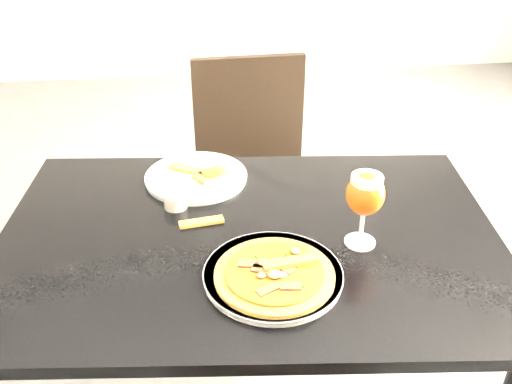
{
  "coord_description": "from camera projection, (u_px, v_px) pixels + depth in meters",
  "views": [
    {
      "loc": [
        -0.14,
        -1.34,
        1.55
      ],
      "look_at": [
        -0.01,
        -0.17,
        0.83
      ],
      "focal_mm": 40.0,
      "sensor_mm": 36.0,
      "label": 1
    }
  ],
  "objects": [
    {
      "name": "beer_glass",
      "position": [
        365.0,
        195.0,
        1.27
      ],
      "size": [
        0.09,
        0.09,
        0.18
      ],
      "color": "silver",
      "rests_on": "dining_table"
    },
    {
      "name": "chair_far",
      "position": [
        254.0,
        177.0,
        2.09
      ],
      "size": [
        0.45,
        0.45,
        0.92
      ],
      "rotation": [
        0.0,
        0.0,
        0.05
      ],
      "color": "black",
      "rests_on": "ground"
    },
    {
      "name": "ground",
      "position": [
        252.0,
        372.0,
        1.96
      ],
      "size": [
        6.0,
        6.0,
        0.0
      ],
      "primitive_type": "plane",
      "color": "#5A5A5D",
      "rests_on": "ground"
    },
    {
      "name": "pizza",
      "position": [
        275.0,
        274.0,
        1.2
      ],
      "size": [
        0.26,
        0.26,
        0.03
      ],
      "rotation": [
        0.0,
        0.0,
        -0.17
      ],
      "color": "#A06A26",
      "rests_on": "plate_main"
    },
    {
      "name": "plate_second",
      "position": [
        196.0,
        177.0,
        1.59
      ],
      "size": [
        0.34,
        0.34,
        0.01
      ],
      "primitive_type": "cylinder",
      "rotation": [
        0.0,
        0.0,
        0.24
      ],
      "color": "white",
      "rests_on": "dining_table"
    },
    {
      "name": "plate_main",
      "position": [
        273.0,
        275.0,
        1.23
      ],
      "size": [
        0.34,
        0.34,
        0.02
      ],
      "primitive_type": "cylinder",
      "rotation": [
        0.0,
        0.0,
        0.17
      ],
      "color": "white",
      "rests_on": "dining_table"
    },
    {
      "name": "crust_scraps",
      "position": [
        204.0,
        173.0,
        1.58
      ],
      "size": [
        0.17,
        0.13,
        0.01
      ],
      "rotation": [
        0.0,
        0.0,
        -0.11
      ],
      "color": "#A06A26",
      "rests_on": "plate_second"
    },
    {
      "name": "loose_crust",
      "position": [
        201.0,
        222.0,
        1.4
      ],
      "size": [
        0.11,
        0.04,
        0.01
      ],
      "primitive_type": "cube",
      "rotation": [
        0.0,
        0.0,
        0.15
      ],
      "color": "#A06A26",
      "rests_on": "dining_table"
    },
    {
      "name": "sauce_cup",
      "position": [
        175.0,
        200.0,
        1.46
      ],
      "size": [
        0.06,
        0.06,
        0.04
      ],
      "color": "silver",
      "rests_on": "dining_table"
    },
    {
      "name": "dining_table",
      "position": [
        249.0,
        264.0,
        1.41
      ],
      "size": [
        1.27,
        0.91,
        0.75
      ],
      "rotation": [
        0.0,
        0.0,
        -0.09
      ],
      "color": "black",
      "rests_on": "ground"
    }
  ]
}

